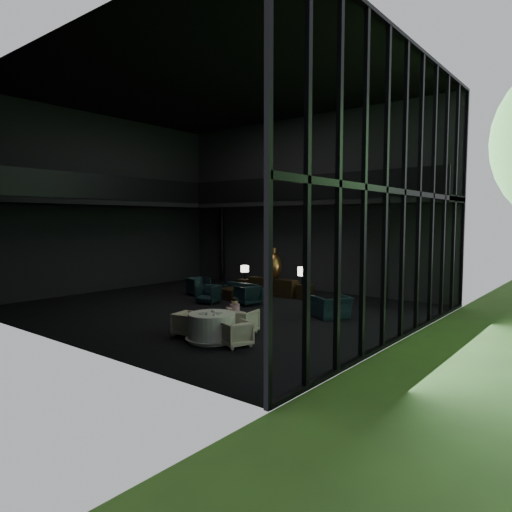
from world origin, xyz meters
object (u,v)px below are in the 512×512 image
Objects in this scene: table_lamp_right at (303,272)px; dining_chair_north at (242,320)px; side_table_right at (305,292)px; window_armchair at (332,302)px; lounge_armchair_south at (208,293)px; bronze_urn at (274,265)px; console at (273,287)px; dining_table at (212,329)px; dining_chair_east at (236,333)px; sofa at (247,287)px; coffee_table at (233,294)px; side_table_left at (244,285)px; lounge_armchair_east at (248,293)px; lounge_armchair_west at (198,285)px; table_lamp_left at (245,269)px; child at (235,308)px; dining_chair_west at (188,324)px.

dining_chair_north is at bearing -73.89° from table_lamp_right.
window_armchair reaches higher than side_table_right.
bronze_urn is at bearing 62.67° from lounge_armchair_south.
bronze_urn is (0.00, 0.05, 0.94)m from console.
dining_chair_east is (0.84, 0.02, 0.01)m from dining_table.
bronze_urn is 6.88m from dining_chair_north.
bronze_urn is at bearing -129.05° from sofa.
dining_chair_east is at bearing -51.16° from lounge_armchair_south.
sofa is at bearing 88.86° from coffee_table.
lounge_armchair_south reaches higher than dining_table.
lounge_armchair_south is (0.75, -3.07, 0.12)m from side_table_left.
bronze_urn reaches higher than window_armchair.
side_table_right is 2.53m from sofa.
sofa is 1.97m from lounge_armchair_east.
lounge_armchair_south is at bearing -108.89° from dining_chair_east.
dining_chair_east is (5.59, -6.96, 0.04)m from side_table_left.
lounge_armchair_west reaches higher than lounge_armchair_south.
bronze_urn is 1.62m from table_lamp_right.
coffee_table is at bearing -63.81° from side_table_left.
table_lamp_left reaches higher than lounge_armchair_south.
bronze_urn is at bearing -130.53° from dining_chair_east.
dining_chair_east is at bearing 25.95° from window_armchair.
sofa is at bearing -131.12° from console.
lounge_armchair_west is 7.04m from child.
window_armchair is at bearing -22.75° from table_lamp_left.
table_lamp_left is at bearing -178.42° from bronze_urn.
window_armchair is at bearing -29.93° from console.
window_armchair is at bearing -107.06° from child.
lounge_armchair_south is (-0.10, -2.24, 0.00)m from sofa.
table_lamp_left is 0.91× the size of dining_chair_west.
lounge_armchair_west reaches higher than console.
sofa is 1.76× the size of window_armchair.
table_lamp_right is at bearing -4.16° from console.
sofa is 7.76m from dining_chair_east.
lounge_armchair_south is at bearing -42.91° from dining_chair_north.
dining_chair_west is at bearing 116.16° from sofa.
table_lamp_left is 1.36m from sofa.
table_lamp_right is 0.51× the size of dining_table.
dining_chair_north reaches higher than console.
lounge_armchair_west is 0.64× the size of dining_table.
lounge_armchair_west is at bearing -35.71° from child.
table_lamp_left is (-1.60, 0.01, 0.66)m from console.
side_table_right is 7.46m from dining_chair_east.
lounge_armchair_east is 1.10× the size of lounge_armchair_south.
table_lamp_right is 6.09m from dining_chair_north.
window_armchair is at bearing -163.06° from dining_chair_east.
table_lamp_right reaches higher than dining_chair_north.
lounge_armchair_west is 8.29m from dining_chair_east.
lounge_armchair_south is 1.34× the size of child.
table_lamp_right is (0.00, -0.18, 0.83)m from side_table_right.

